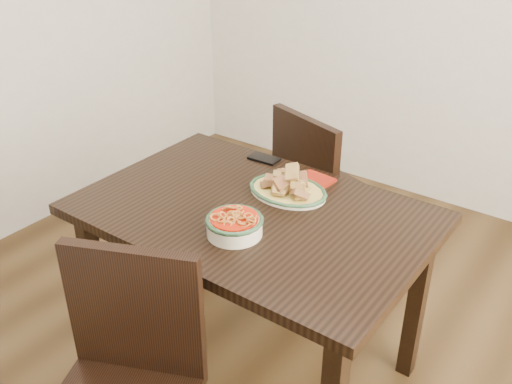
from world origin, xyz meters
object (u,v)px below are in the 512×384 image
Objects in this scene: dining_table at (253,231)px; chair_far at (320,190)px; noodle_bowl at (234,223)px; smartphone at (264,159)px; fish_plate at (288,183)px; chair_near at (126,378)px.

dining_table is 0.70m from chair_far.
smartphone is at bearing 115.66° from noodle_bowl.
dining_table is at bearing -63.31° from smartphone.
chair_far is 2.92× the size of fish_plate.
chair_far and chair_near have the same top height.
chair_near is at bearing -90.53° from fish_plate.
chair_near is at bearing -87.31° from dining_table.
noodle_bowl reaches higher than dining_table.
chair_near is at bearing 113.71° from chair_far.
fish_plate is 0.34m from noodle_bowl.
fish_plate is at bearing 123.65° from chair_far.
fish_plate is 1.55× the size of noodle_bowl.
dining_table is 0.22m from fish_plate.
chair_far is at bearing 71.64° from chair_near.
noodle_bowl is at bearing 63.92° from chair_near.
chair_far reaches higher than dining_table.
noodle_bowl reaches higher than smartphone.
chair_far is at bearing 100.13° from noodle_bowl.
smartphone is (-0.24, 1.03, 0.26)m from chair_near.
chair_near is 2.92× the size of fish_plate.
dining_table is 0.42m from smartphone.
smartphone is at bearing 78.88° from chair_near.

